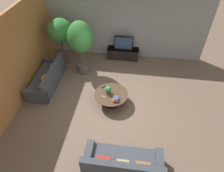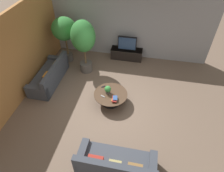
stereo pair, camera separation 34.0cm
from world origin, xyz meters
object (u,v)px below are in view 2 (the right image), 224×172
(couch_by_wall, at_px, (50,76))
(potted_plant_tabletop, at_px, (108,90))
(couch_near_entry, at_px, (116,165))
(coffee_table, at_px, (111,96))
(television, at_px, (127,43))
(potted_palm_tall, at_px, (64,30))
(media_console, at_px, (127,54))
(potted_palm_corner, at_px, (83,39))

(couch_by_wall, distance_m, potted_plant_tabletop, 2.62)
(couch_near_entry, bearing_deg, coffee_table, -75.08)
(television, distance_m, couch_near_entry, 5.39)
(coffee_table, distance_m, potted_palm_tall, 3.52)
(potted_plant_tabletop, bearing_deg, couch_near_entry, -72.90)
(media_console, relative_size, potted_plant_tabletop, 4.64)
(potted_plant_tabletop, bearing_deg, media_console, 85.05)
(couch_by_wall, xyz_separation_m, couch_near_entry, (3.27, -3.08, 0.01))
(media_console, distance_m, couch_by_wall, 3.57)
(media_console, height_order, potted_palm_corner, potted_palm_corner)
(media_console, height_order, couch_near_entry, couch_near_entry)
(couch_by_wall, height_order, potted_palm_tall, potted_palm_tall)
(coffee_table, distance_m, couch_by_wall, 2.70)
(television, relative_size, potted_plant_tabletop, 2.68)
(couch_near_entry, height_order, potted_palm_corner, potted_palm_corner)
(television, distance_m, coffee_table, 2.96)
(television, relative_size, coffee_table, 0.70)
(media_console, distance_m, television, 0.54)
(couch_by_wall, relative_size, potted_palm_corner, 0.95)
(television, relative_size, couch_by_wall, 0.39)
(couch_by_wall, relative_size, potted_palm_tall, 1.06)
(couch_by_wall, bearing_deg, potted_palm_tall, 173.41)
(coffee_table, relative_size, potted_palm_tall, 0.58)
(media_console, height_order, potted_plant_tabletop, potted_plant_tabletop)
(coffee_table, relative_size, couch_near_entry, 0.57)
(television, bearing_deg, potted_palm_tall, -165.74)
(couch_near_entry, relative_size, potted_palm_corner, 0.91)
(potted_palm_corner, bearing_deg, couch_by_wall, -140.13)
(potted_palm_tall, bearing_deg, media_console, 14.29)
(media_console, bearing_deg, potted_palm_tall, -165.71)
(couch_by_wall, height_order, potted_palm_corner, potted_palm_corner)
(television, relative_size, potted_palm_tall, 0.41)
(couch_by_wall, xyz_separation_m, potted_plant_tabletop, (2.52, -0.64, 0.32))
(couch_near_entry, height_order, potted_palm_tall, potted_palm_tall)
(couch_by_wall, height_order, couch_near_entry, same)
(coffee_table, height_order, couch_near_entry, couch_near_entry)
(coffee_table, height_order, couch_by_wall, couch_by_wall)
(coffee_table, height_order, potted_plant_tabletop, potted_plant_tabletop)
(coffee_table, relative_size, couch_by_wall, 0.55)
(potted_palm_tall, bearing_deg, television, 14.26)
(television, xyz_separation_m, couch_by_wall, (-2.77, -2.26, -0.51))
(potted_palm_tall, height_order, potted_palm_corner, potted_palm_corner)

